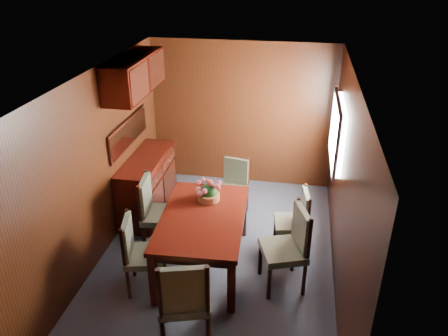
% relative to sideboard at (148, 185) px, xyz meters
% --- Properties ---
extents(ground, '(4.50, 4.50, 0.00)m').
position_rel_sideboard_xyz_m(ground, '(1.25, -1.00, -0.45)').
color(ground, '#313643').
rests_on(ground, ground).
extents(room_shell, '(3.06, 4.52, 2.41)m').
position_rel_sideboard_xyz_m(room_shell, '(1.15, -0.67, 1.18)').
color(room_shell, black).
rests_on(room_shell, ground).
extents(sideboard, '(0.48, 1.40, 0.90)m').
position_rel_sideboard_xyz_m(sideboard, '(0.00, 0.00, 0.00)').
color(sideboard, black).
rests_on(sideboard, ground).
extents(dining_table, '(1.09, 1.66, 0.75)m').
position_rel_sideboard_xyz_m(dining_table, '(1.12, -1.15, 0.20)').
color(dining_table, black).
rests_on(dining_table, ground).
extents(chair_left_near, '(0.53, 0.54, 0.96)m').
position_rel_sideboard_xyz_m(chair_left_near, '(0.47, -1.66, 0.09)').
color(chair_left_near, black).
rests_on(chair_left_near, ground).
extents(chair_left_far, '(0.52, 0.54, 1.04)m').
position_rel_sideboard_xyz_m(chair_left_far, '(0.40, -0.83, 0.12)').
color(chair_left_far, black).
rests_on(chair_left_far, ground).
extents(chair_right_near, '(0.62, 0.63, 1.06)m').
position_rel_sideboard_xyz_m(chair_right_near, '(2.19, -1.30, 0.14)').
color(chair_right_near, black).
rests_on(chair_right_near, ground).
extents(chair_right_far, '(0.47, 0.49, 0.91)m').
position_rel_sideboard_xyz_m(chair_right_far, '(2.25, -0.61, 0.05)').
color(chair_right_far, black).
rests_on(chair_right_far, ground).
extents(chair_head, '(0.63, 0.61, 1.08)m').
position_rel_sideboard_xyz_m(chair_head, '(1.20, -2.38, 0.15)').
color(chair_head, black).
rests_on(chair_head, ground).
extents(chair_foot, '(0.49, 0.47, 0.88)m').
position_rel_sideboard_xyz_m(chair_foot, '(1.29, 0.20, 0.04)').
color(chair_foot, black).
rests_on(chair_foot, ground).
extents(flower_centerpiece, '(0.31, 0.31, 0.31)m').
position_rel_sideboard_xyz_m(flower_centerpiece, '(1.11, -0.76, 0.45)').
color(flower_centerpiece, '#C2693B').
rests_on(flower_centerpiece, dining_table).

